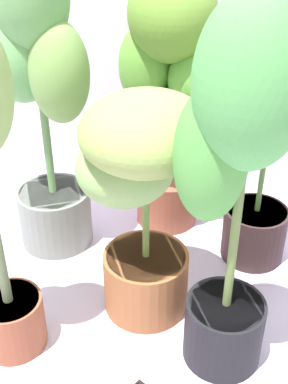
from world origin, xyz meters
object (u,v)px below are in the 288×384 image
(potted_plant_back_center, at_px, (170,80))
(potted_plant_back_right, at_px, (260,138))
(potted_plant_center, at_px, (140,184))
(potted_plant_back_left, at_px, (42,92))
(potted_plant_front_right, at_px, (235,166))

(potted_plant_back_center, xyz_separation_m, potted_plant_back_right, (0.29, -0.17, -0.11))
(potted_plant_center, bearing_deg, potted_plant_back_right, 40.21)
(potted_plant_back_center, relative_size, potted_plant_back_left, 0.89)
(potted_plant_front_right, relative_size, potted_plant_back_left, 0.95)
(potted_plant_front_right, xyz_separation_m, potted_plant_back_left, (-0.57, 0.45, -0.03))
(potted_plant_back_right, distance_m, potted_plant_back_left, 0.69)
(potted_plant_back_left, bearing_deg, potted_plant_front_right, -38.50)
(potted_plant_back_left, bearing_deg, potted_plant_back_right, -0.17)
(potted_plant_front_right, relative_size, potted_plant_center, 1.42)
(potted_plant_back_right, xyz_separation_m, potted_plant_back_left, (-0.68, 0.00, 0.12))
(potted_plant_back_center, relative_size, potted_plant_back_right, 1.21)
(potted_plant_center, relative_size, potted_plant_back_left, 0.67)
(potted_plant_center, distance_m, potted_plant_back_left, 0.46)
(potted_plant_back_right, height_order, potted_plant_back_left, potted_plant_back_left)
(potted_plant_center, bearing_deg, potted_plant_back_left, 140.05)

